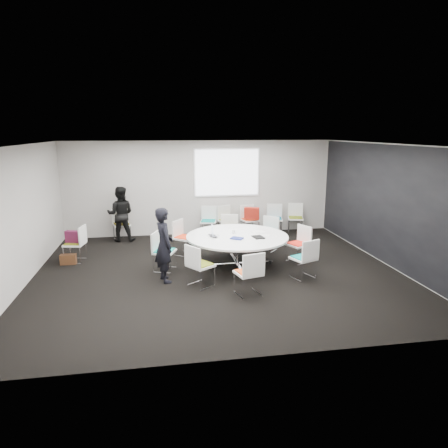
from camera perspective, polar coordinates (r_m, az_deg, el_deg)
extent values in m
cube|color=black|center=(9.00, -0.84, -6.96)|extent=(8.00, 7.00, 0.04)
cube|color=white|center=(8.45, -0.91, 11.42)|extent=(8.00, 7.00, 0.04)
cube|color=#A7A29D|center=(12.06, -3.39, 5.17)|extent=(8.00, 0.04, 2.80)
cube|color=#A7A29D|center=(5.27, 4.88, -5.49)|extent=(8.00, 0.04, 2.80)
cube|color=#A7A29D|center=(8.96, -27.22, 0.90)|extent=(0.04, 7.00, 2.80)
cube|color=#A7A29D|center=(10.02, 22.51, 2.53)|extent=(0.04, 7.00, 2.80)
cube|color=black|center=(10.01, 22.37, 2.53)|extent=(0.01, 6.94, 2.74)
cube|color=silver|center=(9.38, 1.87, -5.74)|extent=(0.90, 0.90, 0.08)
cylinder|color=silver|center=(9.27, 1.88, -3.84)|extent=(0.10, 0.10, 0.65)
cylinder|color=white|center=(9.18, 1.90, -1.78)|extent=(2.34, 2.34, 0.04)
cube|color=white|center=(12.05, 0.43, 7.35)|extent=(1.90, 0.03, 1.35)
cube|color=silver|center=(9.71, 10.43, -4.23)|extent=(0.56, 0.56, 0.42)
cube|color=white|center=(9.64, 10.49, -2.93)|extent=(0.59, 0.60, 0.04)
cube|color=red|center=(9.63, 10.50, -2.76)|extent=(0.51, 0.52, 0.03)
cube|color=white|center=(9.72, 11.43, -1.42)|extent=(0.23, 0.43, 0.42)
cube|color=silver|center=(10.55, 6.17, -2.66)|extent=(0.59, 0.59, 0.42)
cube|color=white|center=(10.49, 6.20, -1.45)|extent=(0.64, 0.64, 0.04)
cube|color=#0B6A76|center=(10.48, 6.20, -1.30)|extent=(0.55, 0.55, 0.03)
cube|color=white|center=(10.62, 6.75, -0.01)|extent=(0.36, 0.34, 0.42)
cube|color=silver|center=(10.71, 0.79, -2.34)|extent=(0.48, 0.48, 0.42)
cube|color=white|center=(10.65, 0.79, -1.15)|extent=(0.52, 0.51, 0.04)
cube|color=#726317|center=(10.64, 0.80, -1.00)|extent=(0.45, 0.44, 0.03)
cube|color=white|center=(10.80, 0.78, 0.31)|extent=(0.46, 0.11, 0.42)
cube|color=silver|center=(10.18, -5.59, -3.25)|extent=(0.59, 0.59, 0.42)
cube|color=white|center=(10.11, -5.62, -2.00)|extent=(0.63, 0.63, 0.04)
cube|color=red|center=(10.10, -5.62, -1.84)|extent=(0.55, 0.55, 0.03)
cube|color=white|center=(10.17, -6.63, -0.60)|extent=(0.31, 0.39, 0.42)
cube|color=silver|center=(9.11, -8.45, -5.32)|extent=(0.54, 0.54, 0.42)
cube|color=white|center=(9.04, -8.50, -3.94)|extent=(0.57, 0.58, 0.04)
cube|color=#098377|center=(9.03, -8.50, -3.76)|extent=(0.50, 0.51, 0.03)
cube|color=white|center=(9.05, -9.80, -2.46)|extent=(0.19, 0.44, 0.42)
cube|color=silver|center=(8.15, -3.33, -7.45)|extent=(0.59, 0.59, 0.42)
cube|color=white|center=(8.08, -3.35, -5.92)|extent=(0.62, 0.63, 0.04)
cube|color=#616B15|center=(8.07, -3.35, -5.72)|extent=(0.54, 0.55, 0.03)
cube|color=white|center=(7.87, -4.52, -4.69)|extent=(0.30, 0.40, 0.42)
cube|color=silver|center=(7.74, 3.48, -8.62)|extent=(0.51, 0.51, 0.42)
cube|color=white|center=(7.65, 3.50, -7.02)|extent=(0.56, 0.54, 0.04)
cube|color=#DE5019|center=(7.64, 3.50, -6.81)|extent=(0.48, 0.47, 0.03)
cube|color=white|center=(7.40, 4.28, -5.86)|extent=(0.45, 0.15, 0.42)
cube|color=silver|center=(8.73, 11.19, -6.28)|extent=(0.55, 0.55, 0.42)
cube|color=white|center=(8.65, 11.25, -4.84)|extent=(0.59, 0.58, 0.04)
cube|color=#087B7D|center=(8.65, 11.26, -4.65)|extent=(0.51, 0.50, 0.03)
cube|color=white|center=(8.44, 12.28, -3.72)|extent=(0.44, 0.20, 0.42)
cube|color=silver|center=(11.91, -2.24, -0.75)|extent=(0.50, 0.50, 0.42)
cube|color=white|center=(11.86, -2.25, 0.33)|extent=(0.55, 0.53, 0.04)
cube|color=#087C77|center=(11.85, -2.25, 0.47)|extent=(0.48, 0.46, 0.03)
cube|color=white|center=(12.01, -2.16, 1.62)|extent=(0.46, 0.14, 0.42)
cube|color=silver|center=(11.99, 0.53, -0.64)|extent=(0.56, 0.56, 0.42)
cube|color=white|center=(11.94, 0.54, 0.43)|extent=(0.60, 0.59, 0.04)
cube|color=#677315|center=(11.93, 0.54, 0.57)|extent=(0.52, 0.51, 0.03)
cube|color=white|center=(12.06, -0.03, 1.68)|extent=(0.43, 0.22, 0.42)
cube|color=silver|center=(12.13, 3.71, -0.51)|extent=(0.51, 0.51, 0.42)
cube|color=white|center=(12.07, 3.73, 0.55)|extent=(0.55, 0.54, 0.04)
cube|color=red|center=(12.07, 3.73, 0.69)|extent=(0.48, 0.47, 0.03)
cube|color=white|center=(12.21, 3.30, 1.80)|extent=(0.45, 0.15, 0.42)
cube|color=silver|center=(12.33, 7.21, -0.36)|extent=(0.51, 0.51, 0.42)
cube|color=white|center=(12.28, 7.24, 0.68)|extent=(0.55, 0.53, 0.04)
cube|color=#08627E|center=(12.27, 7.25, 0.82)|extent=(0.48, 0.46, 0.03)
cube|color=white|center=(12.44, 7.22, 1.93)|extent=(0.46, 0.14, 0.42)
cube|color=silver|center=(12.54, 10.14, -0.23)|extent=(0.52, 0.52, 0.42)
cube|color=white|center=(12.49, 10.18, 0.80)|extent=(0.56, 0.55, 0.04)
cube|color=olive|center=(12.49, 10.19, 0.93)|extent=(0.49, 0.48, 0.03)
cube|color=white|center=(12.65, 10.17, 2.02)|extent=(0.45, 0.16, 0.42)
cube|color=silver|center=(10.25, -20.45, -3.93)|extent=(0.49, 0.49, 0.42)
cube|color=white|center=(10.19, -20.56, -2.69)|extent=(0.52, 0.53, 0.04)
cube|color=olive|center=(10.18, -20.57, -2.53)|extent=(0.45, 0.46, 0.03)
cube|color=white|center=(10.05, -19.55, -1.45)|extent=(0.12, 0.46, 0.42)
cube|color=silver|center=(11.91, -14.35, -1.17)|extent=(0.52, 0.52, 0.42)
cube|color=white|center=(11.85, -14.41, -0.09)|extent=(0.56, 0.55, 0.04)
cube|color=olive|center=(11.85, -14.42, 0.05)|extent=(0.49, 0.48, 0.03)
cube|color=white|center=(12.00, -14.67, 1.19)|extent=(0.45, 0.16, 0.42)
imported|color=black|center=(8.32, -8.56, -2.98)|extent=(0.52, 0.65, 1.57)
imported|color=black|center=(11.63, -14.57, 1.38)|extent=(0.81, 0.66, 1.57)
imported|color=#333338|center=(9.10, -1.32, -1.70)|extent=(0.27, 0.36, 0.02)
cube|color=silver|center=(9.14, -1.67, -0.88)|extent=(0.03, 0.30, 0.22)
cube|color=black|center=(9.03, 4.92, -1.88)|extent=(0.27, 0.33, 0.02)
cube|color=navy|center=(8.90, 1.85, -2.05)|extent=(0.33, 0.31, 0.03)
cube|color=silver|center=(9.54, 4.92, -1.10)|extent=(0.34, 0.27, 0.00)
cube|color=silver|center=(9.23, 5.57, -1.62)|extent=(0.36, 0.31, 0.00)
cylinder|color=white|center=(9.35, 1.40, -1.09)|extent=(0.08, 0.08, 0.09)
cube|color=black|center=(8.94, 5.36, -2.09)|extent=(0.15, 0.09, 0.01)
cube|color=#571735|center=(10.14, -20.64, -1.71)|extent=(0.42, 0.26, 0.28)
cube|color=#482A17|center=(10.14, -21.36, -4.72)|extent=(0.36, 0.16, 0.24)
cube|color=#B02215|center=(11.82, 3.98, 1.56)|extent=(0.47, 0.31, 0.36)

